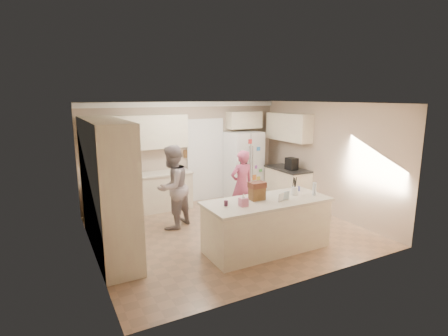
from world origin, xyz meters
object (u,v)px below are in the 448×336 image
refrigerator (243,165)px  tissue_box (243,202)px  island_base (266,226)px  coffee_maker (292,164)px  teen_boy (172,187)px  dollhouse_body (257,194)px  utensil_crock (295,191)px  teen_girl (242,185)px

refrigerator → tissue_box: 3.68m
refrigerator → island_base: (-1.34, -3.05, -0.46)m
coffee_maker → refrigerator: bearing=121.7°
coffee_maker → teen_boy: teen_boy is taller
tissue_box → teen_boy: (-0.57, 1.91, -0.12)m
tissue_box → teen_boy: size_ratio=0.08×
dollhouse_body → teen_boy: teen_boy is taller
refrigerator → island_base: 3.36m
utensil_crock → teen_boy: 2.50m
utensil_crock → teen_boy: teen_boy is taller
utensil_crock → teen_girl: 1.62m
refrigerator → tissue_box: refrigerator is taller
island_base → teen_girl: size_ratio=1.41×
island_base → tissue_box: 0.79m
coffee_maker → teen_girl: bearing=-170.8°
teen_boy → utensil_crock: bearing=100.5°
dollhouse_body → teen_boy: (-0.97, 1.71, -0.16)m
refrigerator → coffee_maker: refrigerator is taller
refrigerator → utensil_crock: bearing=-107.3°
teen_boy → teen_girl: (1.58, -0.17, -0.10)m
island_base → teen_boy: size_ratio=1.25×
refrigerator → island_base: bearing=-118.0°
coffee_maker → tissue_box: 3.28m
coffee_maker → utensil_crock: coffee_maker is taller
teen_boy → dollhouse_body: bearing=84.9°
teen_girl → refrigerator: bearing=-125.4°
utensil_crock → tissue_box: utensil_crock is taller
island_base → utensil_crock: bearing=4.4°
island_base → dollhouse_body: (-0.15, 0.10, 0.60)m
refrigerator → teen_girl: bearing=-126.5°
refrigerator → utensil_crock: 3.08m
teen_boy → teen_girl: size_ratio=1.12×
dollhouse_body → tissue_box: bearing=-153.4°
tissue_box → teen_boy: 2.00m
coffee_maker → teen_boy: bearing=-178.4°
coffee_maker → utensil_crock: bearing=-127.1°
utensil_crock → refrigerator: bearing=77.1°
refrigerator → teen_boy: 2.76m
teen_boy → island_base: bearing=87.1°
island_base → utensil_crock: (0.65, 0.05, 0.56)m
coffee_maker → dollhouse_body: 2.84m
tissue_box → teen_boy: teen_boy is taller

